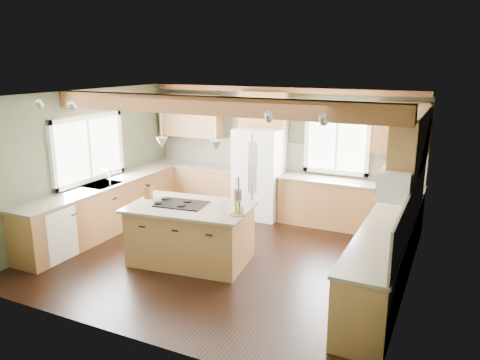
% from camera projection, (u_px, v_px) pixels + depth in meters
% --- Properties ---
extents(floor, '(5.60, 5.60, 0.00)m').
position_uv_depth(floor, '(224.00, 257.00, 7.61)').
color(floor, black).
rests_on(floor, ground).
extents(ceiling, '(5.60, 5.60, 0.00)m').
position_uv_depth(ceiling, '(222.00, 95.00, 6.95)').
color(ceiling, silver).
rests_on(ceiling, wall_back).
extents(wall_back, '(5.60, 0.00, 5.60)m').
position_uv_depth(wall_back, '(281.00, 152.00, 9.46)').
color(wall_back, '#434A35').
rests_on(wall_back, ground).
extents(wall_left, '(0.00, 5.00, 5.00)m').
position_uv_depth(wall_left, '(86.00, 163.00, 8.45)').
color(wall_left, '#434A35').
rests_on(wall_left, ground).
extents(wall_right, '(0.00, 5.00, 5.00)m').
position_uv_depth(wall_right, '(413.00, 202.00, 6.11)').
color(wall_right, '#434A35').
rests_on(wall_right, ground).
extents(ceiling_beam, '(5.55, 0.26, 0.26)m').
position_uv_depth(ceiling_beam, '(211.00, 106.00, 6.67)').
color(ceiling_beam, '#5A3019').
rests_on(ceiling_beam, ceiling).
extents(soffit_trim, '(5.55, 0.20, 0.10)m').
position_uv_depth(soffit_trim, '(280.00, 90.00, 9.06)').
color(soffit_trim, '#5A3019').
rests_on(soffit_trim, ceiling).
extents(backsplash_back, '(5.58, 0.03, 0.58)m').
position_uv_depth(backsplash_back, '(280.00, 156.00, 9.47)').
color(backsplash_back, brown).
rests_on(backsplash_back, wall_back).
extents(backsplash_right, '(0.03, 3.70, 0.58)m').
position_uv_depth(backsplash_right, '(411.00, 208.00, 6.18)').
color(backsplash_right, brown).
rests_on(backsplash_right, wall_right).
extents(base_cab_back_left, '(2.02, 0.60, 0.88)m').
position_uv_depth(base_cab_back_left, '(198.00, 186.00, 10.17)').
color(base_cab_back_left, brown).
rests_on(base_cab_back_left, floor).
extents(counter_back_left, '(2.06, 0.64, 0.04)m').
position_uv_depth(counter_back_left, '(197.00, 165.00, 10.05)').
color(counter_back_left, '#4C4438').
rests_on(counter_back_left, base_cab_back_left).
extents(base_cab_back_right, '(2.62, 0.60, 0.88)m').
position_uv_depth(base_cab_back_right, '(348.00, 206.00, 8.79)').
color(base_cab_back_right, brown).
rests_on(base_cab_back_right, floor).
extents(counter_back_right, '(2.66, 0.64, 0.04)m').
position_uv_depth(counter_back_right, '(349.00, 182.00, 8.67)').
color(counter_back_right, '#4C4438').
rests_on(counter_back_right, base_cab_back_right).
extents(base_cab_left, '(0.60, 3.70, 0.88)m').
position_uv_depth(base_cab_left, '(105.00, 209.00, 8.59)').
color(base_cab_left, brown).
rests_on(base_cab_left, floor).
extents(counter_left, '(0.64, 3.74, 0.04)m').
position_uv_depth(counter_left, '(103.00, 185.00, 8.47)').
color(counter_left, '#4C4438').
rests_on(counter_left, base_cab_left).
extents(base_cab_right, '(0.60, 3.70, 0.88)m').
position_uv_depth(base_cab_right, '(385.00, 258.00, 6.49)').
color(base_cab_right, brown).
rests_on(base_cab_right, floor).
extents(counter_right, '(0.64, 3.74, 0.04)m').
position_uv_depth(counter_right, '(387.00, 227.00, 6.38)').
color(counter_right, '#4C4438').
rests_on(counter_right, base_cab_right).
extents(upper_cab_back_left, '(1.40, 0.35, 0.90)m').
position_uv_depth(upper_cab_back_left, '(191.00, 115.00, 9.98)').
color(upper_cab_back_left, brown).
rests_on(upper_cab_back_left, wall_back).
extents(upper_cab_over_fridge, '(0.96, 0.35, 0.70)m').
position_uv_depth(upper_cab_over_fridge, '(264.00, 110.00, 9.22)').
color(upper_cab_over_fridge, brown).
rests_on(upper_cab_over_fridge, wall_back).
extents(upper_cab_right, '(0.35, 2.20, 0.90)m').
position_uv_depth(upper_cab_right, '(411.00, 142.00, 6.80)').
color(upper_cab_right, brown).
rests_on(upper_cab_right, wall_right).
extents(upper_cab_back_corner, '(0.90, 0.35, 0.90)m').
position_uv_depth(upper_cab_back_corner, '(401.00, 128.00, 8.18)').
color(upper_cab_back_corner, brown).
rests_on(upper_cab_back_corner, wall_back).
extents(window_left, '(0.04, 1.60, 1.05)m').
position_uv_depth(window_left, '(88.00, 149.00, 8.43)').
color(window_left, white).
rests_on(window_left, wall_left).
extents(window_back, '(1.10, 0.04, 1.00)m').
position_uv_depth(window_back, '(337.00, 144.00, 8.90)').
color(window_back, white).
rests_on(window_back, wall_back).
extents(sink, '(0.50, 0.65, 0.03)m').
position_uv_depth(sink, '(103.00, 185.00, 8.47)').
color(sink, '#262628').
rests_on(sink, counter_left).
extents(faucet, '(0.02, 0.02, 0.28)m').
position_uv_depth(faucet, '(110.00, 178.00, 8.36)').
color(faucet, '#B2B2B7').
rests_on(faucet, sink).
extents(dishwasher, '(0.60, 0.60, 0.84)m').
position_uv_depth(dishwasher, '(49.00, 233.00, 7.45)').
color(dishwasher, white).
rests_on(dishwasher, floor).
extents(oven, '(0.60, 0.72, 0.84)m').
position_uv_depth(oven, '(365.00, 300.00, 5.36)').
color(oven, white).
rests_on(oven, floor).
extents(microwave, '(0.40, 0.70, 0.38)m').
position_uv_depth(microwave, '(396.00, 183.00, 6.09)').
color(microwave, white).
rests_on(microwave, wall_right).
extents(pendant_left, '(0.18, 0.18, 0.16)m').
position_uv_depth(pendant_left, '(162.00, 143.00, 7.12)').
color(pendant_left, '#B2B2B7').
rests_on(pendant_left, ceiling).
extents(pendant_right, '(0.18, 0.18, 0.16)m').
position_uv_depth(pendant_right, '(216.00, 146.00, 6.85)').
color(pendant_right, '#B2B2B7').
rests_on(pendant_right, ceiling).
extents(refrigerator, '(0.90, 0.74, 1.80)m').
position_uv_depth(refrigerator, '(259.00, 173.00, 9.36)').
color(refrigerator, white).
rests_on(refrigerator, floor).
extents(island, '(1.88, 1.29, 0.88)m').
position_uv_depth(island, '(191.00, 235.00, 7.35)').
color(island, brown).
rests_on(island, floor).
extents(island_top, '(2.01, 1.42, 0.04)m').
position_uv_depth(island_top, '(190.00, 207.00, 7.23)').
color(island_top, '#4C4438').
rests_on(island_top, island).
extents(cooktop, '(0.82, 0.60, 0.02)m').
position_uv_depth(cooktop, '(182.00, 204.00, 7.27)').
color(cooktop, black).
rests_on(cooktop, island_top).
extents(knife_block, '(0.12, 0.09, 0.19)m').
position_uv_depth(knife_block, '(148.00, 193.00, 7.58)').
color(knife_block, brown).
rests_on(knife_block, island_top).
extents(utensil_crock, '(0.14, 0.14, 0.17)m').
position_uv_depth(utensil_crock, '(238.00, 195.00, 7.47)').
color(utensil_crock, '#3E3632').
rests_on(utensil_crock, island_top).
extents(bottle_tray, '(0.30, 0.30, 0.21)m').
position_uv_depth(bottle_tray, '(238.00, 208.00, 6.77)').
color(bottle_tray, brown).
rests_on(bottle_tray, island_top).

